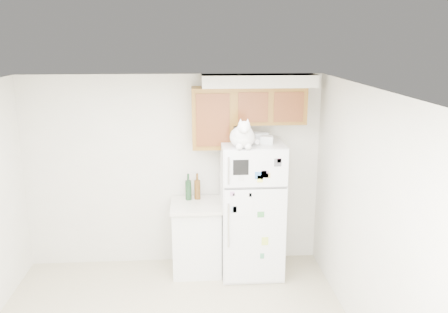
{
  "coord_description": "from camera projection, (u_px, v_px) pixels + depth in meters",
  "views": [
    {
      "loc": [
        0.24,
        -3.95,
        2.95
      ],
      "look_at": [
        0.63,
        1.55,
        1.55
      ],
      "focal_mm": 38.0,
      "sensor_mm": 36.0,
      "label": 1
    }
  ],
  "objects": [
    {
      "name": "base_counter",
      "position": [
        197.0,
        237.0,
        6.05
      ],
      "size": [
        0.64,
        0.64,
        0.92
      ],
      "color": "white",
      "rests_on": "ground_plane"
    },
    {
      "name": "storage_box_back",
      "position": [
        260.0,
        137.0,
        5.84
      ],
      "size": [
        0.21,
        0.18,
        0.1
      ],
      "primitive_type": "cube",
      "rotation": [
        0.0,
        0.0,
        0.3
      ],
      "color": "white",
      "rests_on": "refrigerator"
    },
    {
      "name": "storage_box_front",
      "position": [
        267.0,
        140.0,
        5.69
      ],
      "size": [
        0.18,
        0.15,
        0.09
      ],
      "primitive_type": "cube",
      "rotation": [
        0.0,
        0.0,
        -0.29
      ],
      "color": "white",
      "rests_on": "refrigerator"
    },
    {
      "name": "cat",
      "position": [
        243.0,
        136.0,
        5.45
      ],
      "size": [
        0.36,
        0.52,
        0.37
      ],
      "color": "white",
      "rests_on": "refrigerator"
    },
    {
      "name": "bottle_green",
      "position": [
        188.0,
        187.0,
        6.03
      ],
      "size": [
        0.08,
        0.08,
        0.34
      ],
      "primitive_type": null,
      "color": "#19381E",
      "rests_on": "base_counter"
    },
    {
      "name": "bottle_amber",
      "position": [
        197.0,
        186.0,
        6.05
      ],
      "size": [
        0.08,
        0.08,
        0.34
      ],
      "primitive_type": null,
      "color": "#593814",
      "rests_on": "base_counter"
    },
    {
      "name": "room_shell",
      "position": [
        179.0,
        179.0,
        4.36
      ],
      "size": [
        3.84,
        4.04,
        2.52
      ],
      "color": "silver",
      "rests_on": "ground_plane"
    },
    {
      "name": "refrigerator",
      "position": [
        252.0,
        209.0,
        5.93
      ],
      "size": [
        0.76,
        0.78,
        1.7
      ],
      "color": "white",
      "rests_on": "ground_plane"
    }
  ]
}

